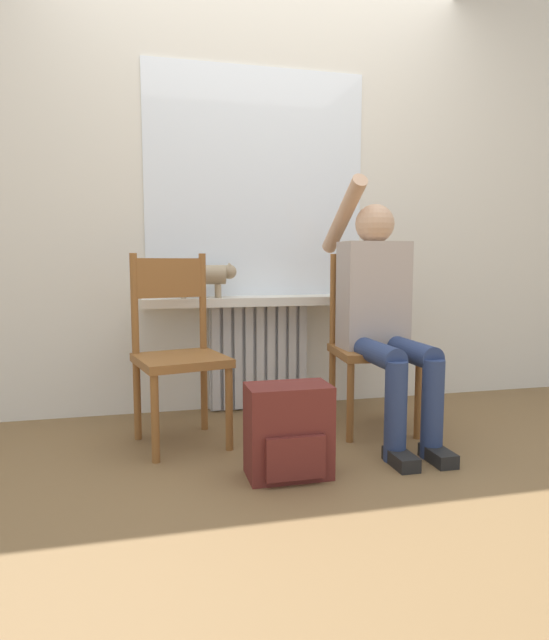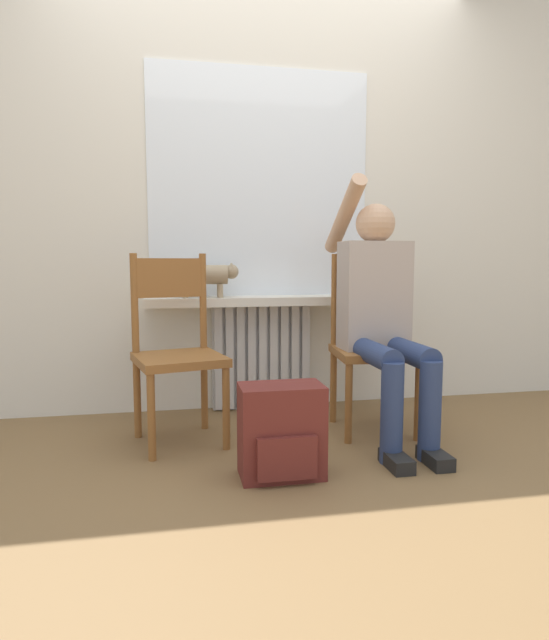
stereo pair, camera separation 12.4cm
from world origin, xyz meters
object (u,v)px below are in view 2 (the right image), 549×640
cat (206,275)px  backpack (282,432)px  chair_right (372,342)px  chair_left (177,348)px  person (381,308)px

cat → backpack: bearing=-75.7°
backpack → chair_right: bearing=42.1°
chair_left → cat: (0.17, 0.40, 0.35)m
person → backpack: size_ratio=3.41×
chair_right → backpack: 0.85m
chair_left → chair_right: same height
chair_left → backpack: 0.73m
person → cat: bearing=147.8°
person → cat: size_ratio=2.76×
cat → backpack: size_ratio=1.24×
person → chair_left: bearing=172.9°
backpack → cat: bearing=104.3°
chair_right → person: bearing=-86.6°
chair_right → backpack: (-0.60, -0.54, -0.27)m
person → cat: person is taller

